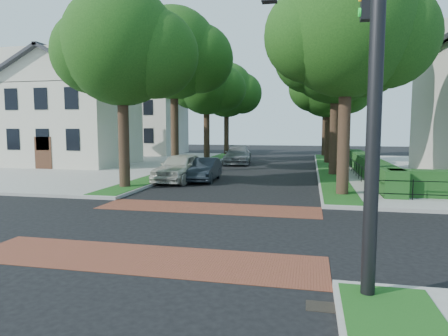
{
  "coord_description": "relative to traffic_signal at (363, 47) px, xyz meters",
  "views": [
    {
      "loc": [
        3.99,
        -12.2,
        3.27
      ],
      "look_at": [
        0.56,
        3.66,
        1.6
      ],
      "focal_mm": 32.0,
      "sensor_mm": 36.0,
      "label": 1
    }
  ],
  "objects": [
    {
      "name": "house_left_far",
      "position": [
        -20.38,
        36.41,
        0.33
      ],
      "size": [
        10.0,
        9.0,
        10.14
      ],
      "color": "beige",
      "rests_on": "sidewalk_nw"
    },
    {
      "name": "parked_car_rear",
      "position": [
        -7.19,
        27.14,
        -3.91
      ],
      "size": [
        2.82,
        5.71,
        1.59
      ],
      "primitive_type": "imported",
      "rotation": [
        0.0,
        0.0,
        0.11
      ],
      "color": "gray",
      "rests_on": "ground"
    },
    {
      "name": "tree_left_far",
      "position": [
        -10.29,
        28.63,
        2.41
      ],
      "size": [
        7.0,
        6.02,
        9.86
      ],
      "color": "black",
      "rests_on": "sidewalk_nw"
    },
    {
      "name": "fence_main_road",
      "position": [
        2.01,
        19.41,
        -4.11
      ],
      "size": [
        0.06,
        18.0,
        0.9
      ],
      "primitive_type": null,
      "color": "black",
      "rests_on": "sidewalk_ne"
    },
    {
      "name": "tree_right_far",
      "position": [
        0.71,
        28.64,
        2.2
      ],
      "size": [
        7.25,
        6.23,
        9.74
      ],
      "color": "black",
      "rests_on": "sidewalk_ne"
    },
    {
      "name": "tree_left_mid",
      "position": [
        -10.28,
        19.66,
        3.64
      ],
      "size": [
        8.0,
        6.88,
        11.48
      ],
      "color": "black",
      "rests_on": "sidewalk_nw"
    },
    {
      "name": "crosswalk_far",
      "position": [
        -4.89,
        7.61,
        -4.7
      ],
      "size": [
        9.0,
        2.2,
        0.01
      ],
      "primitive_type": "cube",
      "color": "brown",
      "rests_on": "ground"
    },
    {
      "name": "tree_right_back",
      "position": [
        0.72,
        37.64,
        2.56
      ],
      "size": [
        7.5,
        6.45,
        10.2
      ],
      "color": "black",
      "rests_on": "sidewalk_ne"
    },
    {
      "name": "crosswalk_near",
      "position": [
        -4.89,
        1.21,
        -4.7
      ],
      "size": [
        9.0,
        2.2,
        0.01
      ],
      "primitive_type": "cube",
      "color": "brown",
      "rests_on": "ground"
    },
    {
      "name": "hedge_main_road",
      "position": [
        2.81,
        19.41,
        -3.96
      ],
      "size": [
        1.0,
        18.0,
        1.2
      ],
      "primitive_type": "cube",
      "color": "#194016",
      "rests_on": "sidewalk_ne"
    },
    {
      "name": "tree_right_near",
      "position": [
        0.72,
        11.65,
        2.92
      ],
      "size": [
        7.75,
        6.67,
        10.66
      ],
      "color": "black",
      "rests_on": "sidewalk_ne"
    },
    {
      "name": "parked_car_middle",
      "position": [
        -7.19,
        15.51,
        -4.01
      ],
      "size": [
        1.65,
        4.29,
        1.4
      ],
      "primitive_type": "imported",
      "rotation": [
        0.0,
        0.0,
        0.04
      ],
      "color": "black",
      "rests_on": "ground"
    },
    {
      "name": "grass_strip_nw",
      "position": [
        -10.29,
        23.51,
        -4.55
      ],
      "size": [
        1.6,
        29.8,
        0.02
      ],
      "primitive_type": "cube",
      "color": "#184814",
      "rests_on": "sidewalk_nw"
    },
    {
      "name": "tree_left_near",
      "position": [
        -10.28,
        11.64,
        2.56
      ],
      "size": [
        7.5,
        6.45,
        10.2
      ],
      "color": "black",
      "rests_on": "sidewalk_nw"
    },
    {
      "name": "parked_car_front",
      "position": [
        -8.49,
        14.95,
        -3.85
      ],
      "size": [
        2.51,
        5.2,
        1.71
      ],
      "primitive_type": "imported",
      "rotation": [
        0.0,
        0.0,
        -0.1
      ],
      "color": "beige",
      "rests_on": "ground"
    },
    {
      "name": "house_left_near",
      "position": [
        -20.38,
        22.41,
        0.33
      ],
      "size": [
        10.0,
        9.0,
        10.14
      ],
      "color": "beige",
      "rests_on": "sidewalk_nw"
    },
    {
      "name": "grass_strip_ne",
      "position": [
        0.51,
        23.51,
        -4.55
      ],
      "size": [
        1.6,
        29.8,
        0.02
      ],
      "primitive_type": "cube",
      "color": "#184814",
      "rests_on": "sidewalk_ne"
    },
    {
      "name": "traffic_signal",
      "position": [
        0.0,
        0.0,
        0.0
      ],
      "size": [
        2.17,
        2.0,
        8.0
      ],
      "color": "black",
      "rests_on": "sidewalk_se"
    },
    {
      "name": "sidewalk_nw",
      "position": [
        -24.39,
        23.41,
        -4.63
      ],
      "size": [
        30.0,
        30.0,
        0.15
      ],
      "primitive_type": "cube",
      "color": "gray",
      "rests_on": "ground"
    },
    {
      "name": "storm_drain",
      "position": [
        -0.59,
        -0.59,
        -4.7
      ],
      "size": [
        0.65,
        0.45,
        0.01
      ],
      "primitive_type": "cube",
      "color": "black",
      "rests_on": "ground"
    },
    {
      "name": "tree_left_back",
      "position": [
        -10.28,
        37.65,
        2.7
      ],
      "size": [
        7.75,
        6.66,
        10.44
      ],
      "color": "black",
      "rests_on": "sidewalk_nw"
    },
    {
      "name": "tree_right_mid",
      "position": [
        0.72,
        19.66,
        3.28
      ],
      "size": [
        8.25,
        7.09,
        11.22
      ],
      "color": "black",
      "rests_on": "sidewalk_ne"
    },
    {
      "name": "ground",
      "position": [
        -4.89,
        4.41,
        -4.71
      ],
      "size": [
        120.0,
        120.0,
        0.0
      ],
      "primitive_type": "plane",
      "color": "black",
      "rests_on": "ground"
    }
  ]
}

